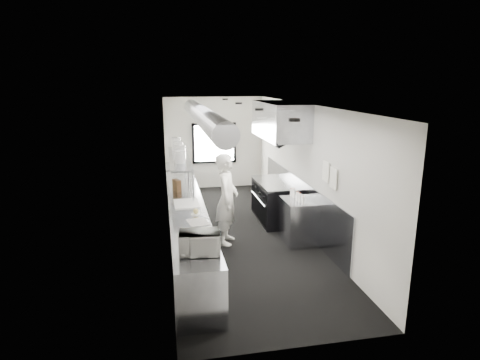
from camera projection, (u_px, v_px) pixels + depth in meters
name	position (u px, v px, depth m)	size (l,w,h in m)	color
floor	(238.00, 233.00, 8.90)	(3.00, 8.00, 0.01)	black
ceiling	(238.00, 105.00, 8.22)	(3.00, 8.00, 0.01)	silver
wall_back	(214.00, 143.00, 12.37)	(3.00, 0.02, 2.80)	beige
wall_front	(301.00, 245.00, 4.75)	(3.00, 0.02, 2.80)	beige
wall_left	(167.00, 174.00, 8.28)	(0.02, 8.00, 2.80)	beige
wall_right	(305.00, 168.00, 8.84)	(0.02, 8.00, 2.80)	beige
wall_cladding	(299.00, 201.00, 9.32)	(0.03, 5.50, 1.10)	#969AA4
hvac_duct	(202.00, 116.00, 8.53)	(0.40, 0.40, 6.40)	#96979E
service_window	(214.00, 143.00, 12.33)	(1.36, 0.05, 1.25)	white
exhaust_hood	(280.00, 120.00, 9.19)	(0.81, 2.20, 0.88)	#969AA4
prep_counter	(187.00, 225.00, 8.10)	(0.70, 6.00, 0.90)	#969AA4
pass_shelf	(180.00, 158.00, 9.26)	(0.45, 3.00, 0.68)	#969AA4
range	(275.00, 201.00, 9.64)	(0.88, 1.60, 0.94)	black
bottle_station	(299.00, 221.00, 8.34)	(0.65, 0.80, 0.90)	#969AA4
far_work_table	(179.00, 181.00, 11.62)	(0.70, 1.20, 0.90)	#969AA4
notice_sheet_a	(326.00, 172.00, 7.64)	(0.02, 0.28, 0.38)	white
notice_sheet_b	(333.00, 178.00, 7.32)	(0.02, 0.28, 0.38)	white
line_cook	(227.00, 199.00, 8.16)	(0.68, 0.45, 1.87)	white
microwave	(199.00, 243.00, 5.68)	(0.53, 0.40, 0.32)	silver
deli_tub_a	(184.00, 238.00, 6.12)	(0.14, 0.14, 0.10)	#ACB9AA
deli_tub_b	(184.00, 234.00, 6.30)	(0.15, 0.15, 0.10)	#ACB9AA
newspaper	(198.00, 222.00, 6.94)	(0.33, 0.41, 0.01)	silver
small_plate	(196.00, 214.00, 7.34)	(0.18, 0.18, 0.02)	white
pastry	(196.00, 211.00, 7.33)	(0.10, 0.10, 0.10)	#CDBB6C
cutting_board	(187.00, 203.00, 7.97)	(0.48, 0.65, 0.02)	white
knife_block	(177.00, 185.00, 8.87)	(0.11, 0.24, 0.26)	brown
plate_stack_a	(180.00, 157.00, 8.54)	(0.23, 0.23, 0.26)	white
plate_stack_b	(180.00, 153.00, 8.83)	(0.25, 0.25, 0.33)	white
plate_stack_c	(178.00, 148.00, 9.50)	(0.22, 0.22, 0.31)	white
plate_stack_d	(176.00, 144.00, 10.01)	(0.22, 0.22, 0.34)	white
squeeze_bottle_a	(303.00, 201.00, 7.92)	(0.05, 0.05, 0.16)	white
squeeze_bottle_b	(300.00, 198.00, 8.06)	(0.06, 0.06, 0.18)	white
squeeze_bottle_c	(297.00, 196.00, 8.17)	(0.06, 0.06, 0.18)	white
squeeze_bottle_d	(294.00, 193.00, 8.38)	(0.07, 0.07, 0.20)	white
squeeze_bottle_e	(291.00, 193.00, 8.49)	(0.05, 0.05, 0.16)	white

